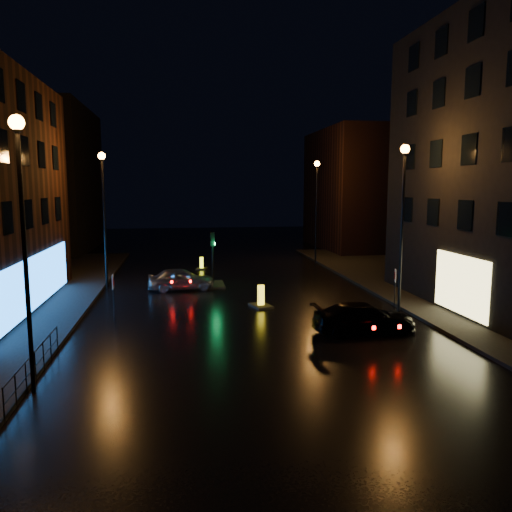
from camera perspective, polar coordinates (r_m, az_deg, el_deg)
The scene contains 16 objects.
ground at distance 18.95m, azimuth 1.61°, elevation -11.55°, with size 120.00×120.00×0.00m, color black.
pavement_right at distance 31.45m, azimuth 24.81°, elevation -4.26°, with size 12.00×44.00×0.15m, color black.
building_far_left at distance 54.11m, azimuth -22.57°, elevation 8.06°, with size 8.00×16.00×14.00m, color black.
building_far_right at distance 52.81m, azimuth 11.60°, elevation 7.43°, with size 8.00×14.00×12.00m, color black.
street_lamp_lnear at distance 16.26m, azimuth -25.15°, elevation 4.52°, with size 0.44×0.44×8.37m.
street_lamp_lfar at distance 31.92m, azimuth -17.04°, elevation 6.23°, with size 0.44×0.44×8.37m.
street_lamp_rnear at distance 26.03m, azimuth 16.45°, elevation 5.95°, with size 0.44×0.44×8.37m.
street_lamp_rfar at distance 41.08m, azimuth 6.93°, elevation 6.83°, with size 0.44×0.44×8.37m.
traffic_signal at distance 32.17m, azimuth -4.95°, elevation -2.51°, with size 1.40×2.40×3.45m.
guard_railing at distance 18.13m, azimuth -23.96°, elevation -10.69°, with size 0.05×6.04×1.00m.
silver_hatchback at distance 31.02m, azimuth -8.56°, elevation -2.61°, with size 1.63×4.04×1.38m, color #ADB0B5.
dark_sedan at distance 22.32m, azimuth 12.26°, elevation -6.95°, with size 1.83×4.51×1.31m, color black.
bollard_near at distance 26.48m, azimuth 0.57°, elevation -5.29°, with size 1.23×1.54×1.17m.
bollard_far at distance 38.73m, azimuth -6.24°, elevation -1.20°, with size 0.96×1.21×0.93m.
road_sign_left at distance 25.21m, azimuth -16.03°, elevation -3.25°, with size 0.07×0.51×2.09m.
road_sign_right at distance 27.18m, azimuth 15.62°, elevation -2.54°, with size 0.20×0.48×2.02m.
Camera 1 is at (-3.21, -17.58, 6.32)m, focal length 35.00 mm.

